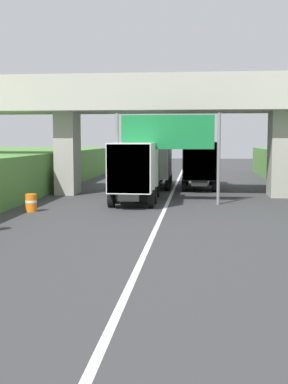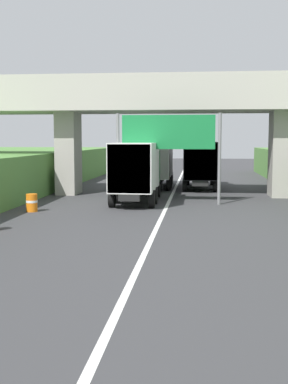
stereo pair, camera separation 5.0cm
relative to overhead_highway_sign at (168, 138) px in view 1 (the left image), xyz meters
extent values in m
cube|color=white|center=(0.00, -3.12, -3.73)|extent=(0.20, 100.63, 0.01)
cube|color=#ADA89E|center=(0.00, 4.46, 2.21)|extent=(40.00, 4.80, 1.10)
cube|color=#ADA89E|center=(0.00, 2.24, 3.31)|extent=(40.00, 0.36, 1.10)
cube|color=#ADA89E|center=(0.00, 6.68, 3.31)|extent=(40.00, 0.36, 1.10)
cube|color=#9F9A91|center=(-6.89, 4.46, -1.04)|extent=(1.30, 2.20, 5.39)
cube|color=#9F9A91|center=(6.89, 4.46, -1.04)|extent=(1.30, 2.20, 5.39)
cylinder|color=slate|center=(-2.85, 0.00, -1.19)|extent=(0.18, 0.18, 5.09)
cylinder|color=slate|center=(2.85, 0.00, -1.19)|extent=(0.18, 0.18, 5.09)
cube|color=#167238|center=(0.00, 0.00, 0.31)|extent=(5.20, 0.12, 1.90)
cube|color=white|center=(0.00, -0.01, 0.31)|extent=(4.89, 0.01, 1.67)
cube|color=black|center=(-1.47, 9.94, -3.07)|extent=(1.10, 7.30, 0.36)
cube|color=#B2B5B7|center=(-1.47, 12.54, -1.84)|extent=(2.10, 2.10, 2.10)
cube|color=#2D3842|center=(-1.47, 13.56, -1.54)|extent=(1.89, 0.06, 0.90)
cube|color=silver|center=(-1.47, 8.89, -1.59)|extent=(2.30, 5.20, 2.60)
cube|color=#A8A8A4|center=(-1.47, 6.31, -1.59)|extent=(2.21, 0.04, 2.50)
cylinder|color=black|center=(-2.44, 12.54, -3.25)|extent=(0.30, 0.96, 0.96)
cylinder|color=black|center=(-0.50, 12.54, -3.25)|extent=(0.30, 0.96, 0.96)
cylinder|color=black|center=(-2.54, 7.46, -3.25)|extent=(0.30, 0.96, 0.96)
cylinder|color=black|center=(-0.40, 7.46, -3.25)|extent=(0.30, 0.96, 0.96)
cylinder|color=black|center=(-2.54, 9.15, -3.25)|extent=(0.30, 0.96, 0.96)
cylinder|color=black|center=(-0.40, 9.15, -3.25)|extent=(0.30, 0.96, 0.96)
cube|color=black|center=(1.83, 9.31, -3.07)|extent=(1.10, 7.30, 0.36)
cube|color=black|center=(1.83, 11.91, -1.84)|extent=(2.10, 2.10, 2.10)
cube|color=#2D3842|center=(1.83, 12.93, -1.54)|extent=(1.89, 0.06, 0.90)
cube|color=black|center=(1.83, 8.26, -1.59)|extent=(2.30, 5.20, 2.60)
cube|color=black|center=(1.83, 5.68, -1.59)|extent=(2.21, 0.04, 2.50)
cylinder|color=black|center=(0.86, 11.91, -3.25)|extent=(0.30, 0.96, 0.96)
cylinder|color=black|center=(2.80, 11.91, -3.25)|extent=(0.30, 0.96, 0.96)
cylinder|color=black|center=(0.76, 6.83, -3.25)|extent=(0.30, 0.96, 0.96)
cylinder|color=black|center=(2.90, 6.83, -3.25)|extent=(0.30, 0.96, 0.96)
cylinder|color=black|center=(0.76, 8.52, -3.25)|extent=(0.30, 0.96, 0.96)
cylinder|color=black|center=(2.90, 8.52, -3.25)|extent=(0.30, 0.96, 0.96)
cube|color=black|center=(-1.82, 0.68, -3.07)|extent=(1.10, 7.30, 0.36)
cube|color=#236B38|center=(-1.82, 3.28, -1.84)|extent=(2.10, 2.10, 2.10)
cube|color=#2D3842|center=(-1.82, 4.30, -1.54)|extent=(1.89, 0.06, 0.90)
cube|color=silver|center=(-1.82, -0.37, -1.59)|extent=(2.30, 5.20, 2.60)
cube|color=#A8A8A4|center=(-1.82, -2.95, -1.59)|extent=(2.21, 0.04, 2.50)
cylinder|color=black|center=(-2.79, 3.28, -3.25)|extent=(0.30, 0.96, 0.96)
cylinder|color=black|center=(-0.85, 3.28, -3.25)|extent=(0.30, 0.96, 0.96)
cylinder|color=black|center=(-2.89, -1.80, -3.25)|extent=(0.30, 0.96, 0.96)
cylinder|color=black|center=(-0.75, -1.80, -3.25)|extent=(0.30, 0.96, 0.96)
cylinder|color=black|center=(-2.89, -0.11, -3.25)|extent=(0.30, 0.96, 0.96)
cylinder|color=black|center=(-0.75, -0.11, -3.25)|extent=(0.30, 0.96, 0.96)
cube|color=silver|center=(1.78, 26.79, -3.03)|extent=(1.76, 4.10, 0.76)
cube|color=silver|center=(1.78, 26.64, -2.33)|extent=(1.56, 1.90, 0.64)
cube|color=#2D3842|center=(1.78, 25.72, -2.33)|extent=(1.44, 0.06, 0.54)
cylinder|color=black|center=(0.96, 28.06, -3.41)|extent=(0.22, 0.64, 0.64)
cylinder|color=black|center=(2.60, 28.06, -3.41)|extent=(0.22, 0.64, 0.64)
cylinder|color=black|center=(0.96, 25.52, -3.41)|extent=(0.22, 0.64, 0.64)
cylinder|color=black|center=(2.60, 25.52, -3.41)|extent=(0.22, 0.64, 0.64)
cylinder|color=orange|center=(-6.65, -3.80, -3.28)|extent=(0.56, 0.56, 0.90)
cylinder|color=white|center=(-6.65, -3.80, -3.21)|extent=(0.57, 0.57, 0.12)
camera|label=1|loc=(1.63, -28.09, -0.08)|focal=46.87mm
camera|label=2|loc=(1.68, -28.08, -0.08)|focal=46.87mm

